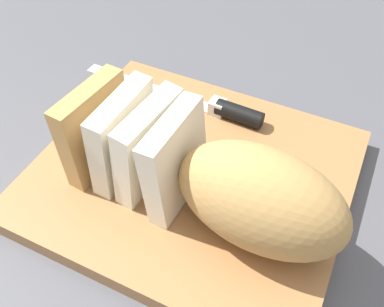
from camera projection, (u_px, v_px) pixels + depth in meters
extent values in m
plane|color=#4C4C51|center=(192.00, 183.00, 0.53)|extent=(3.00, 3.00, 0.00)
cube|color=#9E6B3D|center=(192.00, 177.00, 0.52)|extent=(0.37, 0.33, 0.02)
ellipsoid|color=tan|center=(261.00, 199.00, 0.41)|extent=(0.18, 0.10, 0.11)
cube|color=#F2E8CC|center=(173.00, 161.00, 0.45)|extent=(0.03, 0.10, 0.11)
cube|color=#F2E8CC|center=(148.00, 147.00, 0.46)|extent=(0.04, 0.10, 0.11)
cube|color=#F2E8CC|center=(122.00, 137.00, 0.47)|extent=(0.03, 0.10, 0.11)
cube|color=tan|center=(95.00, 129.00, 0.48)|extent=(0.03, 0.10, 0.11)
cube|color=silver|center=(151.00, 89.00, 0.61)|extent=(0.21, 0.02, 0.00)
cylinder|color=black|center=(239.00, 114.00, 0.56)|extent=(0.06, 0.02, 0.02)
cube|color=silver|center=(217.00, 107.00, 0.57)|extent=(0.02, 0.02, 0.02)
sphere|color=#996633|center=(207.00, 183.00, 0.49)|extent=(0.01, 0.01, 0.01)
sphere|color=#996633|center=(182.00, 133.00, 0.55)|extent=(0.00, 0.00, 0.00)
sphere|color=#996633|center=(172.00, 150.00, 0.53)|extent=(0.00, 0.00, 0.00)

